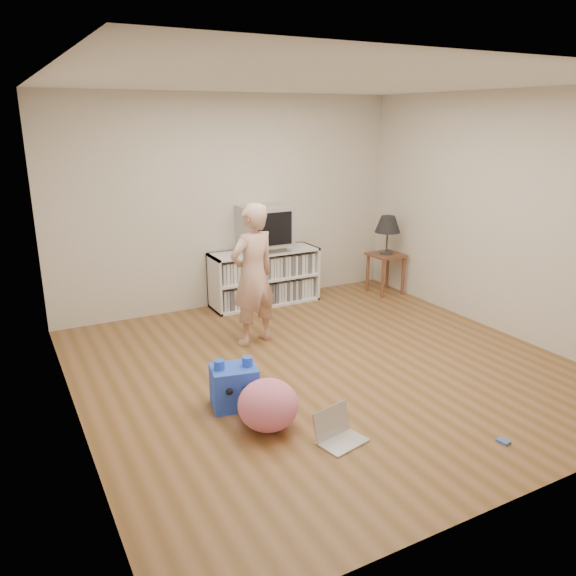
# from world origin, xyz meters

# --- Properties ---
(ground) EXTENTS (4.50, 4.50, 0.00)m
(ground) POSITION_xyz_m (0.00, 0.00, 0.00)
(ground) COLOR brown
(ground) RESTS_ON ground
(walls) EXTENTS (4.52, 4.52, 2.60)m
(walls) POSITION_xyz_m (0.00, 0.00, 1.30)
(walls) COLOR beige
(walls) RESTS_ON ground
(ceiling) EXTENTS (4.50, 4.50, 0.01)m
(ceiling) POSITION_xyz_m (0.00, 0.00, 2.60)
(ceiling) COLOR white
(ceiling) RESTS_ON walls
(media_unit) EXTENTS (1.40, 0.45, 0.70)m
(media_unit) POSITION_xyz_m (0.34, 2.04, 0.35)
(media_unit) COLOR white
(media_unit) RESTS_ON ground
(dvd_deck) EXTENTS (0.45, 0.35, 0.07)m
(dvd_deck) POSITION_xyz_m (0.34, 2.02, 0.73)
(dvd_deck) COLOR gray
(dvd_deck) RESTS_ON media_unit
(crt_tv) EXTENTS (0.60, 0.53, 0.50)m
(crt_tv) POSITION_xyz_m (0.34, 2.02, 1.02)
(crt_tv) COLOR #9D9DA2
(crt_tv) RESTS_ON dvd_deck
(side_table) EXTENTS (0.42, 0.42, 0.55)m
(side_table) POSITION_xyz_m (1.99, 1.65, 0.42)
(side_table) COLOR brown
(side_table) RESTS_ON ground
(table_lamp) EXTENTS (0.34, 0.34, 0.52)m
(table_lamp) POSITION_xyz_m (1.99, 1.65, 0.94)
(table_lamp) COLOR #333333
(table_lamp) RESTS_ON side_table
(person) EXTENTS (0.62, 0.48, 1.50)m
(person) POSITION_xyz_m (-0.34, 0.88, 0.75)
(person) COLOR #D9A794
(person) RESTS_ON ground
(laptop) EXTENTS (0.39, 0.34, 0.24)m
(laptop) POSITION_xyz_m (-0.59, -1.14, 0.06)
(laptop) COLOR silver
(laptop) RESTS_ON ground
(playing_cards) EXTENTS (0.08, 0.10, 0.02)m
(playing_cards) POSITION_xyz_m (0.48, -1.76, 0.01)
(playing_cards) COLOR #4866C1
(playing_cards) RESTS_ON ground
(plush_blue) EXTENTS (0.42, 0.37, 0.43)m
(plush_blue) POSITION_xyz_m (-1.07, -0.30, 0.18)
(plush_blue) COLOR blue
(plush_blue) RESTS_ON ground
(plush_pink) EXTENTS (0.50, 0.50, 0.40)m
(plush_pink) POSITION_xyz_m (-0.97, -0.75, 0.20)
(plush_pink) COLOR pink
(plush_pink) RESTS_ON ground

